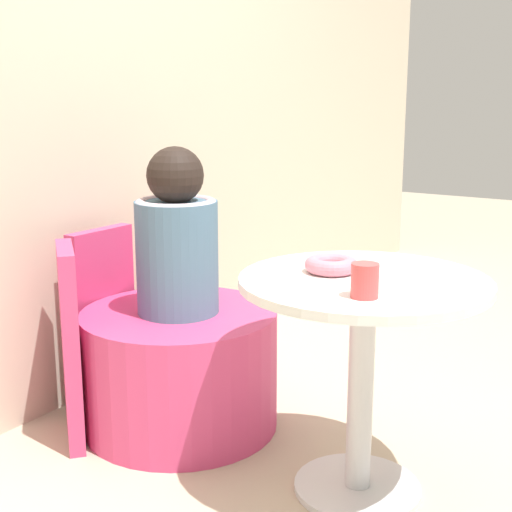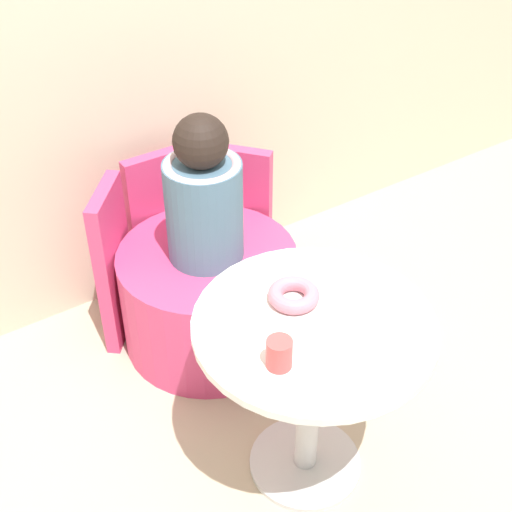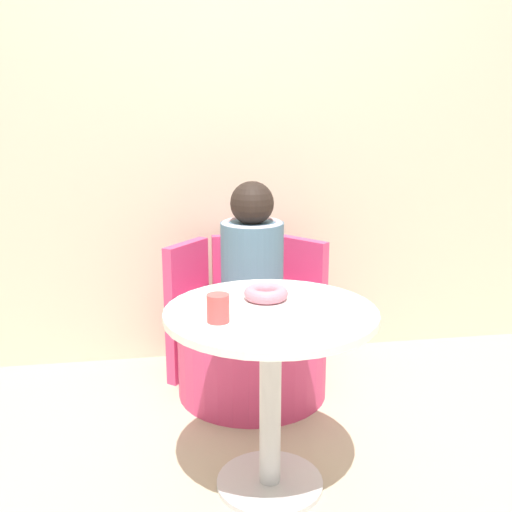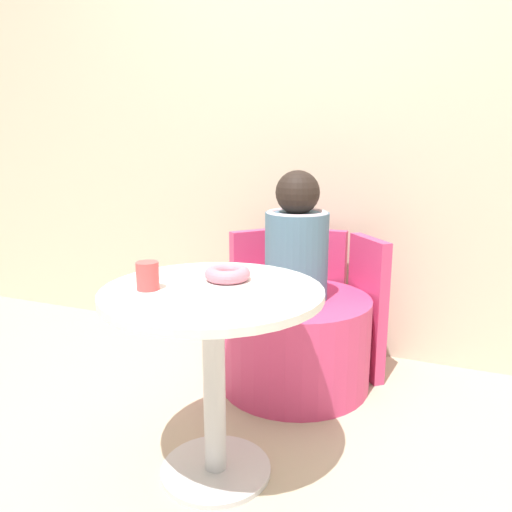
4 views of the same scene
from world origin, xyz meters
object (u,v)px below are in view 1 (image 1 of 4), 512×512
object	(u,v)px
cup	(365,281)
tub_chair	(180,369)
round_table	(363,332)
child_figure	(177,239)
donut	(331,265)

from	to	relation	value
cup	tub_chair	bearing A→B (deg)	73.88
round_table	child_figure	size ratio (longest dim) A/B	1.24
cup	round_table	bearing A→B (deg)	24.82
tub_chair	donut	bearing A→B (deg)	-94.42
round_table	tub_chair	distance (m)	0.74
child_figure	donut	distance (m)	0.58
round_table	cup	size ratio (longest dim) A/B	8.01
child_figure	cup	size ratio (longest dim) A/B	6.44
child_figure	cup	world-z (taller)	child_figure
child_figure	cup	bearing A→B (deg)	-106.12
child_figure	donut	size ratio (longest dim) A/B	3.72
round_table	cup	bearing A→B (deg)	-155.18
tub_chair	child_figure	size ratio (longest dim) A/B	1.20
round_table	tub_chair	world-z (taller)	round_table
round_table	tub_chair	bearing A→B (deg)	86.01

